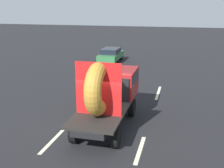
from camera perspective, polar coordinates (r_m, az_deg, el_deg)
name	(u,v)px	position (r m, az deg, el deg)	size (l,w,h in m)	color
ground_plane	(101,129)	(12.95, -2.29, -9.08)	(120.00, 120.00, 0.00)	black
flatbed_truck	(110,90)	(13.11, -0.48, -1.18)	(2.02, 5.50, 3.26)	black
distant_sedan	(111,55)	(27.64, -0.24, 5.93)	(1.73, 4.03, 1.31)	black
lane_dash_left_near	(54,140)	(12.28, -11.62, -10.86)	(2.50, 0.16, 0.01)	beige
lane_dash_left_far	(106,86)	(19.46, -1.23, -0.44)	(2.11, 0.16, 0.01)	beige
lane_dash_right_near	(140,150)	(11.33, 5.62, -12.98)	(2.24, 0.16, 0.01)	beige
lane_dash_right_far	(158,93)	(18.27, 9.25, -1.74)	(2.81, 0.16, 0.01)	beige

